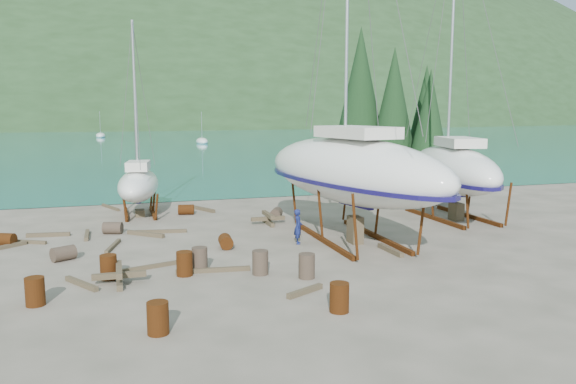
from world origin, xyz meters
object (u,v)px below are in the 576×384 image
object	(u,v)px
large_sailboat_near	(351,170)
large_sailboat_far	(453,169)
small_sailboat_shore	(139,184)
worker	(298,227)

from	to	relation	value
large_sailboat_near	large_sailboat_far	bearing A→B (deg)	11.13
large_sailboat_near	small_sailboat_shore	size ratio (longest dim) A/B	1.87
large_sailboat_near	worker	distance (m)	3.50
large_sailboat_far	worker	xyz separation A→B (m)	(-9.87, -3.13, -1.98)
large_sailboat_far	small_sailboat_shore	world-z (taller)	large_sailboat_far
worker	large_sailboat_far	bearing A→B (deg)	-57.23
large_sailboat_near	worker	world-z (taller)	large_sailboat_near
small_sailboat_shore	worker	world-z (taller)	small_sailboat_shore
large_sailboat_near	worker	xyz separation A→B (m)	(-2.48, 0.01, -2.47)
large_sailboat_far	worker	world-z (taller)	large_sailboat_far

